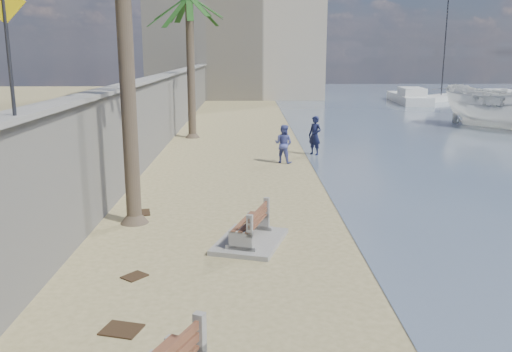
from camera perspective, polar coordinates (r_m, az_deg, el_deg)
name	(u,v)px	position (r m, az deg, el deg)	size (l,w,h in m)	color
ground_plane	(291,334)	(9.73, 3.72, -16.30)	(140.00, 140.00, 0.00)	tan
seawall	(163,111)	(28.97, -9.80, 6.78)	(0.45, 70.00, 3.50)	gray
wall_cap	(161,76)	(28.84, -9.94, 10.34)	(0.80, 70.00, 0.12)	gray
end_building	(236,31)	(60.52, -2.13, 15.02)	(18.00, 12.00, 14.00)	#B7AA93
bench_far	(250,228)	(13.72, -0.62, -5.54)	(2.06, 2.53, 0.92)	gray
palm_back	(189,0)	(30.88, -7.07, 17.93)	(5.00, 5.00, 8.52)	brown
pedestrian_sign	(6,28)	(10.85, -24.81, 13.94)	(0.78, 0.07, 2.40)	#2D2D33
person_a	(315,133)	(25.64, 6.22, 4.56)	(0.76, 0.52, 2.11)	#141939
person_b	(284,142)	(23.67, 2.91, 3.62)	(0.90, 0.70, 1.86)	#4F56A4
boat_cruiser	(508,105)	(37.61, 24.99, 6.80)	(3.28, 3.38, 3.86)	silver
yacht_near	(497,102)	(54.10, 24.01, 7.13)	(9.61, 2.69, 1.50)	silver
yacht_far	(409,99)	(54.75, 15.79, 7.81)	(9.09, 2.55, 1.50)	silver
sailboat_west	(441,97)	(57.72, 18.90, 7.84)	(6.45, 5.88, 11.00)	silver
debris_b	(122,330)	(10.10, -13.97, -15.42)	(0.66, 0.53, 0.03)	#382616
debris_c	(141,213)	(16.74, -12.05, -3.79)	(0.69, 0.55, 0.03)	#382616
debris_d	(135,276)	(12.18, -12.66, -10.26)	(0.49, 0.39, 0.03)	#382616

